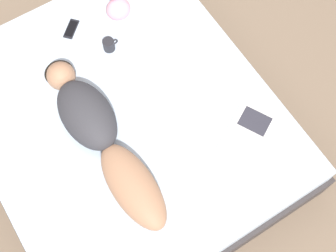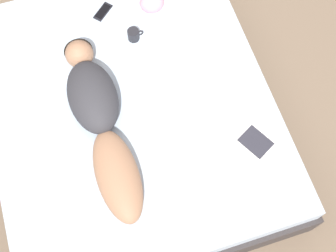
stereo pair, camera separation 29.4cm
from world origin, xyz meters
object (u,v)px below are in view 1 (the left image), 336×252
object	(u,v)px
person	(99,133)
coffee_mug	(109,45)
open_magazine	(248,135)
cell_phone	(71,29)

from	to	relation	value
person	coffee_mug	bearing A→B (deg)	54.53
open_magazine	coffee_mug	world-z (taller)	coffee_mug
open_magazine	coffee_mug	size ratio (longest dim) A/B	4.69
person	coffee_mug	world-z (taller)	person
person	cell_phone	world-z (taller)	person
person	cell_phone	xyz separation A→B (m)	(0.23, 0.84, -0.10)
open_magazine	coffee_mug	xyz separation A→B (m)	(-0.42, 1.03, 0.04)
open_magazine	cell_phone	world-z (taller)	same
open_magazine	coffee_mug	bearing A→B (deg)	83.81
open_magazine	cell_phone	bearing A→B (deg)	85.16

